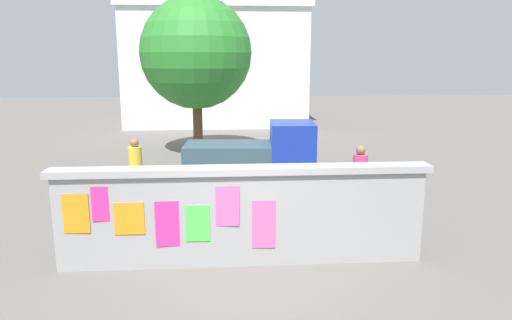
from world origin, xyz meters
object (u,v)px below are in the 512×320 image
motorcycle (254,210)px  bicycle_near (131,207)px  tree_roadside (196,53)px  person_walking (360,172)px  person_bystander (136,163)px  bicycle_far (360,219)px  auto_rickshaw_truck (257,156)px

motorcycle → bicycle_near: (-2.69, 0.70, -0.10)m
tree_roadside → person_walking: bearing=-60.8°
person_walking → person_bystander: bearing=165.6°
person_walking → bicycle_near: bearing=-175.8°
bicycle_far → person_walking: 1.68m
bicycle_far → person_walking: bearing=74.9°
motorcycle → person_bystander: person_bystander is taller
bicycle_near → person_bystander: size_ratio=1.05×
motorcycle → bicycle_near: bearing=165.3°
bicycle_near → person_walking: bearing=4.2°
auto_rickshaw_truck → bicycle_near: (-3.00, -2.82, -0.54)m
person_walking → tree_roadside: size_ratio=0.28×
auto_rickshaw_truck → person_bystander: bearing=-161.7°
person_walking → person_bystander: (-5.41, 1.39, 0.00)m
auto_rickshaw_truck → person_walking: auto_rickshaw_truck is taller
auto_rickshaw_truck → tree_roadside: 6.00m
auto_rickshaw_truck → person_bystander: auto_rickshaw_truck is taller
bicycle_near → bicycle_far: bearing=-13.1°
bicycle_far → tree_roadside: 10.20m
motorcycle → tree_roadside: tree_roadside is taller
motorcycle → tree_roadside: bearing=100.5°
bicycle_far → person_walking: size_ratio=1.04×
bicycle_near → bicycle_far: size_ratio=1.01×
motorcycle → person_bystander: 3.82m
bicycle_far → auto_rickshaw_truck: bearing=114.9°
bicycle_far → bicycle_near: bearing=166.9°
bicycle_near → person_bystander: person_bystander is taller
person_bystander → auto_rickshaw_truck: bearing=18.3°
motorcycle → person_walking: (2.55, 1.08, 0.52)m
auto_rickshaw_truck → person_walking: 3.31m
auto_rickshaw_truck → tree_roadside: size_ratio=0.63×
person_walking → bicycle_far: bearing=-105.1°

